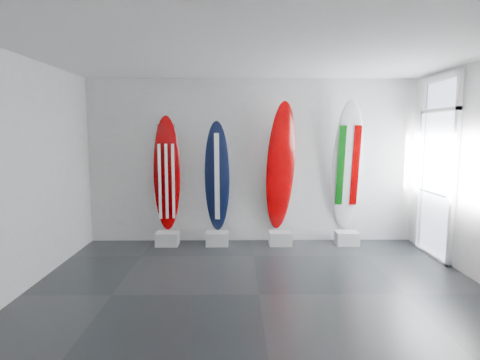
{
  "coord_description": "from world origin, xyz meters",
  "views": [
    {
      "loc": [
        -0.29,
        -4.68,
        2.02
      ],
      "look_at": [
        -0.22,
        1.4,
        1.28
      ],
      "focal_mm": 29.13,
      "sensor_mm": 36.0,
      "label": 1
    }
  ],
  "objects_px": {
    "surfboard_navy": "(217,177)",
    "surfboard_italy": "(347,166)",
    "surfboard_swiss": "(281,167)",
    "surfboard_usa": "(167,174)"
  },
  "relations": [
    {
      "from": "surfboard_navy",
      "to": "surfboard_italy",
      "type": "distance_m",
      "value": 2.36
    },
    {
      "from": "surfboard_italy",
      "to": "surfboard_swiss",
      "type": "bearing_deg",
      "value": -175.71
    },
    {
      "from": "surfboard_usa",
      "to": "surfboard_swiss",
      "type": "height_order",
      "value": "surfboard_swiss"
    },
    {
      "from": "surfboard_swiss",
      "to": "surfboard_italy",
      "type": "bearing_deg",
      "value": -14.65
    },
    {
      "from": "surfboard_usa",
      "to": "surfboard_italy",
      "type": "xyz_separation_m",
      "value": [
        3.25,
        0.0,
        0.14
      ]
    },
    {
      "from": "surfboard_swiss",
      "to": "surfboard_usa",
      "type": "bearing_deg",
      "value": 165.35
    },
    {
      "from": "surfboard_usa",
      "to": "surfboard_swiss",
      "type": "distance_m",
      "value": 2.05
    },
    {
      "from": "surfboard_usa",
      "to": "surfboard_italy",
      "type": "height_order",
      "value": "surfboard_italy"
    },
    {
      "from": "surfboard_usa",
      "to": "surfboard_navy",
      "type": "bearing_deg",
      "value": -10.79
    },
    {
      "from": "surfboard_swiss",
      "to": "surfboard_italy",
      "type": "xyz_separation_m",
      "value": [
        1.21,
        0.0,
        0.02
      ]
    }
  ]
}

